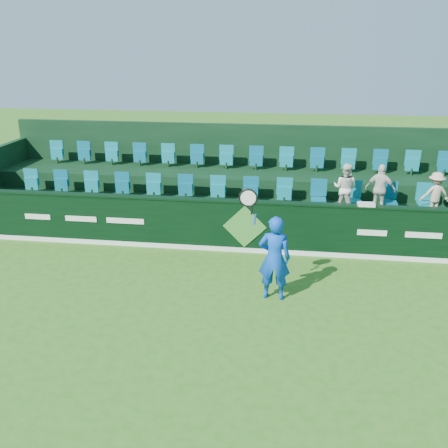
# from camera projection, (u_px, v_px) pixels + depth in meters

# --- Properties ---
(ground) EXTENTS (60.00, 60.00, 0.00)m
(ground) POSITION_uv_depth(u_px,v_px,m) (223.00, 337.00, 9.09)
(ground) COLOR #2C6A19
(ground) RESTS_ON ground
(sponsor_hoarding) EXTENTS (16.00, 0.25, 1.35)m
(sponsor_hoarding) POSITION_uv_depth(u_px,v_px,m) (245.00, 226.00, 12.58)
(sponsor_hoarding) COLOR black
(sponsor_hoarding) RESTS_ON ground
(stand_tier_front) EXTENTS (16.00, 2.00, 0.80)m
(stand_tier_front) POSITION_uv_depth(u_px,v_px,m) (249.00, 222.00, 13.70)
(stand_tier_front) COLOR black
(stand_tier_front) RESTS_ON ground
(stand_tier_back) EXTENTS (16.00, 1.80, 1.30)m
(stand_tier_back) POSITION_uv_depth(u_px,v_px,m) (254.00, 193.00, 15.37)
(stand_tier_back) COLOR black
(stand_tier_back) RESTS_ON ground
(stand_rear) EXTENTS (16.00, 4.10, 2.60)m
(stand_rear) POSITION_uv_depth(u_px,v_px,m) (256.00, 172.00, 15.59)
(stand_rear) COLOR black
(stand_rear) RESTS_ON ground
(seat_row_front) EXTENTS (13.50, 0.50, 0.60)m
(seat_row_front) POSITION_uv_depth(u_px,v_px,m) (251.00, 193.00, 13.83)
(seat_row_front) COLOR #0E7986
(seat_row_front) RESTS_ON stand_tier_front
(seat_row_back) EXTENTS (13.50, 0.50, 0.60)m
(seat_row_back) POSITION_uv_depth(u_px,v_px,m) (256.00, 161.00, 15.32)
(seat_row_back) COLOR #0E7986
(seat_row_back) RESTS_ON stand_tier_back
(tennis_player) EXTENTS (1.10, 0.46, 2.40)m
(tennis_player) POSITION_uv_depth(u_px,v_px,m) (274.00, 257.00, 10.17)
(tennis_player) COLOR #0B43BF
(tennis_player) RESTS_ON ground
(spectator_left) EXTENTS (0.78, 0.70, 1.31)m
(spectator_left) POSITION_uv_depth(u_px,v_px,m) (345.00, 188.00, 13.03)
(spectator_left) COLOR silver
(spectator_left) RESTS_ON stand_tier_front
(spectator_middle) EXTENTS (0.83, 0.55, 1.31)m
(spectator_middle) POSITION_uv_depth(u_px,v_px,m) (380.00, 189.00, 12.91)
(spectator_middle) COLOR silver
(spectator_middle) RESTS_ON stand_tier_front
(spectator_right) EXTENTS (0.80, 0.53, 1.15)m
(spectator_right) POSITION_uv_depth(u_px,v_px,m) (435.00, 194.00, 12.77)
(spectator_right) COLOR #C6AD8B
(spectator_right) RESTS_ON stand_tier_front
(towel) EXTENTS (0.40, 0.26, 0.06)m
(towel) POSITION_uv_depth(u_px,v_px,m) (366.00, 204.00, 11.96)
(towel) COLOR silver
(towel) RESTS_ON sponsor_hoarding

